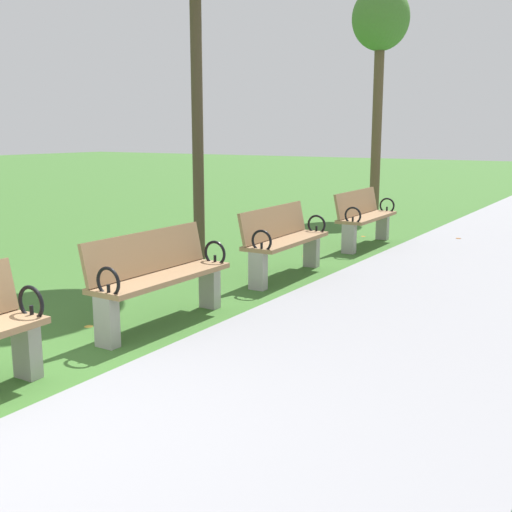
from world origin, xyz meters
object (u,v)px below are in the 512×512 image
(park_bench_3, at_px, (283,240))
(park_bench_4, at_px, (364,216))
(park_bench_2, at_px, (158,276))
(tree_2, at_px, (380,27))

(park_bench_3, relative_size, park_bench_4, 1.00)
(park_bench_4, bearing_deg, park_bench_2, -90.00)
(park_bench_3, xyz_separation_m, park_bench_4, (-0.00, 2.65, 0.00))
(park_bench_2, relative_size, park_bench_3, 0.99)
(park_bench_2, xyz_separation_m, tree_2, (-1.59, 9.49, 3.64))
(park_bench_2, distance_m, park_bench_4, 5.06)
(park_bench_2, xyz_separation_m, park_bench_3, (0.00, 2.41, 0.00))
(tree_2, bearing_deg, park_bench_4, -70.30)
(park_bench_3, height_order, tree_2, tree_2)
(park_bench_3, distance_m, tree_2, 8.12)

